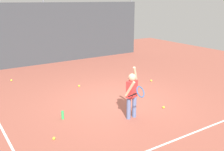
# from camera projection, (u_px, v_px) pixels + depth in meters

# --- Properties ---
(ground_plane) EXTENTS (20.00, 20.00, 0.00)m
(ground_plane) POSITION_uv_depth(u_px,v_px,m) (117.00, 102.00, 7.96)
(ground_plane) COLOR #9E5142
(court_line_baseline) EXTENTS (9.00, 0.05, 0.00)m
(court_line_baseline) POSITION_uv_depth(u_px,v_px,m) (181.00, 138.00, 5.90)
(court_line_baseline) COLOR white
(court_line_baseline) RESTS_ON ground
(back_fence_windscreen) EXTENTS (10.40, 0.08, 2.86)m
(back_fence_windscreen) POSITION_uv_depth(u_px,v_px,m) (46.00, 34.00, 12.36)
(back_fence_windscreen) COLOR #383D42
(back_fence_windscreen) RESTS_ON ground
(fence_post_1) EXTENTS (0.09, 0.09, 3.01)m
(fence_post_1) POSITION_uv_depth(u_px,v_px,m) (45.00, 32.00, 12.39)
(fence_post_1) COLOR slate
(fence_post_1) RESTS_ON ground
(fence_post_2) EXTENTS (0.09, 0.09, 3.01)m
(fence_post_2) POSITION_uv_depth(u_px,v_px,m) (131.00, 26.00, 15.03)
(fence_post_2) COLOR slate
(fence_post_2) RESTS_ON ground
(tennis_player) EXTENTS (0.55, 0.76, 1.35)m
(tennis_player) POSITION_uv_depth(u_px,v_px,m) (132.00, 92.00, 6.69)
(tennis_player) COLOR slate
(tennis_player) RESTS_ON ground
(water_bottle) EXTENTS (0.07, 0.07, 0.22)m
(water_bottle) POSITION_uv_depth(u_px,v_px,m) (63.00, 115.00, 6.81)
(water_bottle) COLOR green
(water_bottle) RESTS_ON ground
(tennis_ball_0) EXTENTS (0.07, 0.07, 0.07)m
(tennis_ball_0) POSITION_uv_depth(u_px,v_px,m) (11.00, 80.00, 9.98)
(tennis_ball_0) COLOR #CCE033
(tennis_ball_0) RESTS_ON ground
(tennis_ball_1) EXTENTS (0.07, 0.07, 0.07)m
(tennis_ball_1) POSITION_uv_depth(u_px,v_px,m) (151.00, 81.00, 9.94)
(tennis_ball_1) COLOR #CCE033
(tennis_ball_1) RESTS_ON ground
(tennis_ball_2) EXTENTS (0.07, 0.07, 0.07)m
(tennis_ball_2) POSITION_uv_depth(u_px,v_px,m) (79.00, 86.00, 9.34)
(tennis_ball_2) COLOR #CCE033
(tennis_ball_2) RESTS_ON ground
(tennis_ball_4) EXTENTS (0.07, 0.07, 0.07)m
(tennis_ball_4) POSITION_uv_depth(u_px,v_px,m) (54.00, 138.00, 5.82)
(tennis_ball_4) COLOR #CCE033
(tennis_ball_4) RESTS_ON ground
(tennis_ball_5) EXTENTS (0.07, 0.07, 0.07)m
(tennis_ball_5) POSITION_uv_depth(u_px,v_px,m) (164.00, 107.00, 7.49)
(tennis_ball_5) COLOR #CCE033
(tennis_ball_5) RESTS_ON ground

